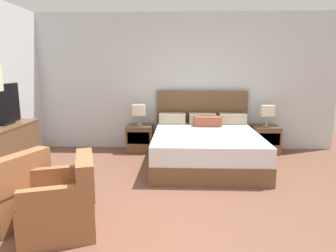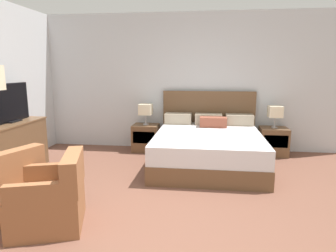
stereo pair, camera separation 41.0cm
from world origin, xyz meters
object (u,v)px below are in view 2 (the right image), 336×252
at_px(bed, 208,147).
at_px(tv, 10,103).
at_px(armchair_by_window, 4,189).
at_px(nightstand_left, 146,138).
at_px(dresser, 11,148).
at_px(table_lamp_left, 146,110).
at_px(nightstand_right, 273,141).
at_px(armchair_companion, 52,200).
at_px(table_lamp_right, 275,112).

bearing_deg(bed, tv, -165.58).
xyz_separation_m(tv, armchair_by_window, (0.73, -1.29, -0.81)).
relative_size(nightstand_left, dresser, 0.40).
height_order(table_lamp_left, dresser, table_lamp_left).
bearing_deg(table_lamp_left, nightstand_right, -0.03).
bearing_deg(dresser, nightstand_left, 41.69).
xyz_separation_m(table_lamp_left, tv, (-1.79, -1.51, 0.27)).
bearing_deg(armchair_companion, armchair_by_window, 163.35).
bearing_deg(table_lamp_right, armchair_companion, -133.26).
relative_size(nightstand_right, table_lamp_left, 1.28).
relative_size(nightstand_right, dresser, 0.40).
distance_m(bed, armchair_by_window, 3.08).
distance_m(armchair_by_window, armchair_companion, 0.72).
xyz_separation_m(nightstand_right, armchair_companion, (-2.83, -3.00, 0.02)).
bearing_deg(armchair_companion, table_lamp_left, 82.90).
bearing_deg(nightstand_left, tv, -139.80).
bearing_deg(bed, armchair_by_window, -137.96).
bearing_deg(tv, armchair_by_window, -60.41).
height_order(nightstand_right, tv, tv).
relative_size(nightstand_right, armchair_by_window, 0.60).
distance_m(nightstand_left, armchair_companion, 3.03).
bearing_deg(armchair_by_window, tv, 119.59).
relative_size(nightstand_left, armchair_companion, 0.61).
height_order(bed, table_lamp_left, bed).
relative_size(dresser, tv, 1.53).
bearing_deg(nightstand_left, armchair_companion, -97.10).
distance_m(bed, armchair_companion, 2.78).
xyz_separation_m(table_lamp_left, dresser, (-1.79, -1.60, -0.41)).
relative_size(nightstand_left, table_lamp_right, 1.28).
xyz_separation_m(bed, table_lamp_right, (1.23, 0.74, 0.51)).
bearing_deg(bed, nightstand_right, 31.00).
distance_m(table_lamp_right, tv, 4.52).
bearing_deg(table_lamp_left, nightstand_left, -90.00).
height_order(nightstand_left, tv, tv).
xyz_separation_m(bed, table_lamp_left, (-1.23, 0.74, 0.51)).
distance_m(tv, armchair_companion, 2.21).
xyz_separation_m(table_lamp_left, armchair_companion, (-0.37, -3.01, -0.54)).
bearing_deg(table_lamp_right, bed, -148.95).
xyz_separation_m(bed, nightstand_right, (1.23, 0.74, -0.05)).
relative_size(bed, nightstand_right, 3.99).
relative_size(nightstand_left, nightstand_right, 1.00).
bearing_deg(tv, nightstand_left, 40.20).
height_order(table_lamp_left, tv, tv).
bearing_deg(armchair_by_window, nightstand_right, 38.54).
bearing_deg(armchair_companion, table_lamp_right, 46.74).
height_order(table_lamp_right, armchair_by_window, table_lamp_right).
bearing_deg(table_lamp_right, nightstand_right, -90.00).
bearing_deg(nightstand_right, dresser, -159.40).
distance_m(dresser, armchair_by_window, 1.41).
xyz_separation_m(dresser, armchair_by_window, (0.73, -1.20, -0.13)).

